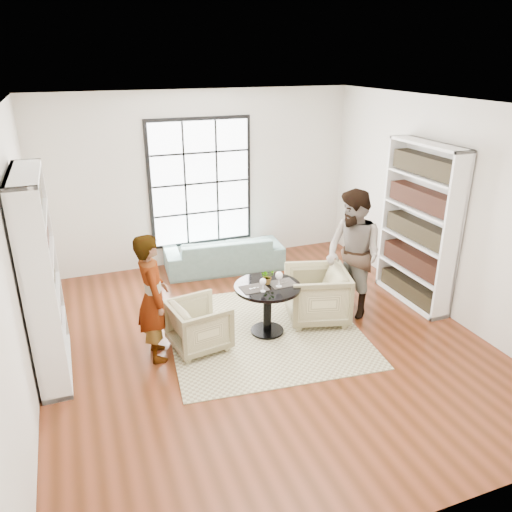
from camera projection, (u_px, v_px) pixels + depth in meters
name	position (u px, v px, depth m)	size (l,w,h in m)	color
ground	(263.00, 340.00, 6.62)	(6.00, 6.00, 0.00)	maroon
room_shell	(249.00, 238.00, 6.61)	(6.00, 6.01, 6.00)	silver
rug	(264.00, 331.00, 6.82)	(2.53, 2.53, 0.01)	#B6B288
pedestal_table	(267.00, 299.00, 6.61)	(0.88, 0.88, 0.70)	black
sofa	(224.00, 253.00, 8.70)	(2.02, 0.79, 0.59)	#769D93
armchair_left	(199.00, 325.00, 6.34)	(0.68, 0.70, 0.64)	tan
armchair_right	(316.00, 295.00, 7.00)	(0.82, 0.84, 0.76)	#C6B98D
person_left	(153.00, 298.00, 5.98)	(0.59, 0.39, 1.62)	gray
person_right	(353.00, 254.00, 6.98)	(0.89, 0.69, 1.83)	gray
placemat_left	(254.00, 288.00, 6.45)	(0.34, 0.26, 0.01)	black
placemat_right	(282.00, 283.00, 6.59)	(0.34, 0.26, 0.01)	black
cutlery_left	(254.00, 288.00, 6.45)	(0.14, 0.22, 0.01)	silver
cutlery_right	(282.00, 283.00, 6.59)	(0.14, 0.22, 0.01)	silver
wine_glass_left	(263.00, 282.00, 6.33)	(0.08, 0.08, 0.19)	silver
wine_glass_right	(279.00, 276.00, 6.45)	(0.10, 0.10, 0.22)	silver
flower_centerpiece	(267.00, 276.00, 6.56)	(0.18, 0.16, 0.20)	gray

